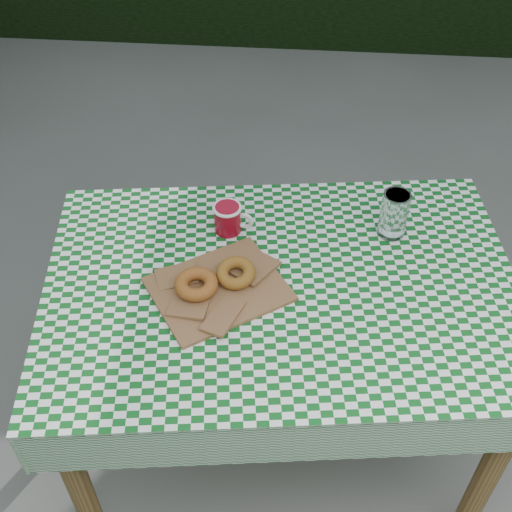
{
  "coord_description": "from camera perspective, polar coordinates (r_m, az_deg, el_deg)",
  "views": [
    {
      "loc": [
        -0.1,
        -0.94,
        1.95
      ],
      "look_at": [
        -0.2,
        0.23,
        0.79
      ],
      "focal_mm": 46.26,
      "sensor_mm": 36.0,
      "label": 1
    }
  ],
  "objects": [
    {
      "name": "ground",
      "position": [
        2.17,
        5.13,
        -19.75
      ],
      "size": [
        60.0,
        60.0,
        0.0
      ],
      "primitive_type": "plane",
      "color": "#5B5B55",
      "rests_on": "ground"
    },
    {
      "name": "table",
      "position": [
        1.93,
        1.92,
        -10.2
      ],
      "size": [
        1.24,
        0.91,
        0.75
      ],
      "primitive_type": "cube",
      "rotation": [
        0.0,
        0.0,
        0.13
      ],
      "color": "brown",
      "rests_on": "ground"
    },
    {
      "name": "tablecloth",
      "position": [
        1.63,
        2.23,
        -2.55
      ],
      "size": [
        1.27,
        0.93,
        0.01
      ],
      "primitive_type": "cube",
      "rotation": [
        0.0,
        0.0,
        0.13
      ],
      "color": "#0C5119",
      "rests_on": "table"
    },
    {
      "name": "paper_bag",
      "position": [
        1.61,
        -3.26,
        -2.8
      ],
      "size": [
        0.39,
        0.38,
        0.02
      ],
      "primitive_type": "cube",
      "rotation": [
        0.0,
        0.0,
        0.59
      ],
      "color": "#90623E",
      "rests_on": "tablecloth"
    },
    {
      "name": "bagel_front",
      "position": [
        1.59,
        -5.18,
        -2.44
      ],
      "size": [
        0.11,
        0.11,
        0.03
      ],
      "primitive_type": "torus",
      "rotation": [
        0.0,
        0.0,
        0.01
      ],
      "color": "#A15821",
      "rests_on": "paper_bag"
    },
    {
      "name": "bagel_back",
      "position": [
        1.61,
        -1.76,
        -1.47
      ],
      "size": [
        0.13,
        0.13,
        0.03
      ],
      "primitive_type": "torus",
      "rotation": [
        0.0,
        0.0,
        -0.36
      ],
      "color": "#96641F",
      "rests_on": "paper_bag"
    },
    {
      "name": "coffee_mug",
      "position": [
        1.75,
        -2.47,
        3.27
      ],
      "size": [
        0.16,
        0.16,
        0.08
      ],
      "primitive_type": null,
      "rotation": [
        0.0,
        0.0,
        -0.12
      ],
      "color": "maroon",
      "rests_on": "tablecloth"
    },
    {
      "name": "drinking_glass",
      "position": [
        1.76,
        11.85,
        3.56
      ],
      "size": [
        0.09,
        0.09,
        0.13
      ],
      "primitive_type": "cylinder",
      "rotation": [
        0.0,
        0.0,
        0.33
      ],
      "color": "white",
      "rests_on": "tablecloth"
    }
  ]
}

